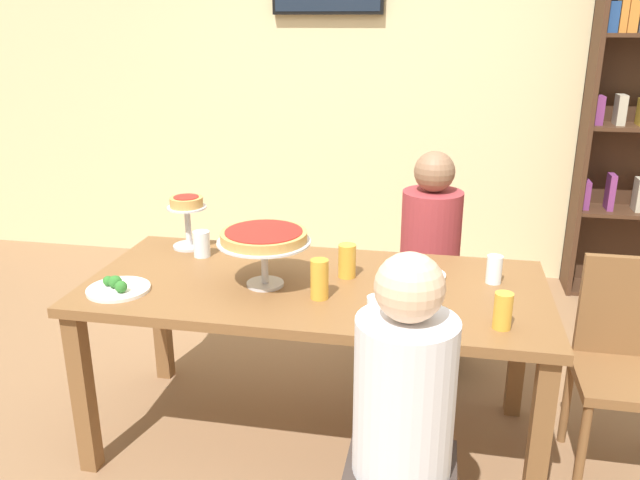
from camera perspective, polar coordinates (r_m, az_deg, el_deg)
The scene contains 18 objects.
ground_plane at distance 2.98m, azimuth -0.38°, elevation -17.02°, with size 12.00×12.00×0.00m, color #846042.
rear_partition at distance 4.61m, azimuth 5.16°, elevation 14.48°, with size 8.00×0.12×2.80m, color beige.
dining_table at distance 2.65m, azimuth -0.41°, elevation -5.51°, with size 1.85×0.86×0.74m.
diner_near_right at distance 2.09m, azimuth 7.19°, elevation -18.42°, with size 0.34×0.34×1.15m.
diner_far_right at distance 3.37m, azimuth 9.54°, elevation -3.34°, with size 0.34×0.34×1.15m.
chair_head_east at distance 2.86m, azimuth 25.43°, elevation -9.39°, with size 0.40×0.40×0.87m.
deep_dish_pizza_stand at distance 2.54m, azimuth -4.97°, elevation 0.03°, with size 0.37×0.37×0.23m.
personal_pizza_stand at distance 3.03m, azimuth -11.66°, elevation 2.46°, with size 0.18×0.18×0.25m.
salad_plate_near_diner at distance 2.70m, azimuth 8.99°, elevation -2.82°, with size 0.20×0.20×0.07m.
salad_plate_far_diner at distance 2.66m, azimuth -17.45°, elevation -4.00°, with size 0.25×0.25×0.06m.
beer_glass_amber_tall at distance 2.31m, azimuth 15.85°, elevation -6.03°, with size 0.06×0.06×0.13m, color gold.
beer_glass_amber_short at distance 2.45m, azimuth -0.05°, elevation -3.48°, with size 0.07×0.07×0.16m, color gold.
beer_glass_amber_spare at distance 2.66m, azimuth 2.40°, elevation -1.85°, with size 0.07×0.07×0.14m, color gold.
water_glass_clear_near at distance 2.69m, azimuth 15.13°, elevation -2.52°, with size 0.06×0.06×0.11m, color white.
water_glass_clear_far at distance 2.94m, azimuth -10.41°, elevation -0.34°, with size 0.07×0.07×0.12m, color white.
water_glass_clear_spare at distance 2.26m, azimuth 5.06°, elevation -6.25°, with size 0.07×0.07×0.10m, color white.
cutlery_fork_near at distance 2.95m, azimuth -4.94°, elevation -1.19°, with size 0.18×0.02×0.01m, color silver.
cutlery_knife_near at distance 2.33m, azimuth 10.10°, elevation -7.12°, with size 0.18×0.02×0.01m, color silver.
Camera 1 is at (0.48, -2.37, 1.75)m, focal length 36.24 mm.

